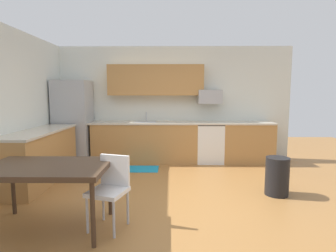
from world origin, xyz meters
name	(u,v)px	position (x,y,z in m)	size (l,w,h in m)	color
ground_plane	(167,200)	(0.00, 0.00, 0.00)	(12.00, 12.00, 0.00)	#9E6B38
wall_back	(169,104)	(0.00, 2.65, 1.35)	(5.80, 0.10, 2.70)	silver
cabinet_run_back	(145,143)	(-0.55, 2.30, 0.45)	(2.40, 0.60, 0.90)	#AD7A42
cabinet_run_back_right	(247,143)	(1.82, 2.30, 0.45)	(1.15, 0.60, 0.90)	#AD7A42
cabinet_run_left	(40,158)	(-2.30, 0.80, 0.45)	(0.60, 2.00, 0.90)	#AD7A42
countertop_back	(169,123)	(0.00, 2.30, 0.92)	(4.80, 0.64, 0.04)	beige
countertop_left	(38,132)	(-2.30, 0.80, 0.92)	(0.64, 2.00, 0.04)	beige
upper_cabinets_back	(156,80)	(-0.30, 2.43, 1.90)	(2.20, 0.34, 0.70)	#AD7A42
refrigerator	(74,122)	(-2.18, 2.22, 0.94)	(0.76, 0.70, 1.88)	#9EA0A5
oven_range	(209,143)	(0.95, 2.30, 0.46)	(0.60, 0.60, 0.91)	white
microwave	(210,97)	(0.95, 2.40, 1.52)	(0.54, 0.36, 0.32)	#9EA0A5
sink_basin	(146,124)	(-0.53, 2.30, 0.88)	(0.48, 0.40, 0.14)	#A5A8AD
sink_faucet	(146,117)	(-0.53, 2.48, 1.04)	(0.02, 0.02, 0.24)	#B2B5BA
dining_table	(46,171)	(-1.38, -0.89, 0.70)	(1.40, 0.90, 0.77)	#422D1E
chair_near_table	(111,185)	(-0.66, -0.82, 0.50)	(0.50, 0.50, 0.85)	white
trash_bin	(277,176)	(1.72, 0.22, 0.30)	(0.36, 0.36, 0.60)	black
floor_mat	(142,169)	(-0.56, 1.65, 0.01)	(0.70, 0.50, 0.01)	#198CBF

